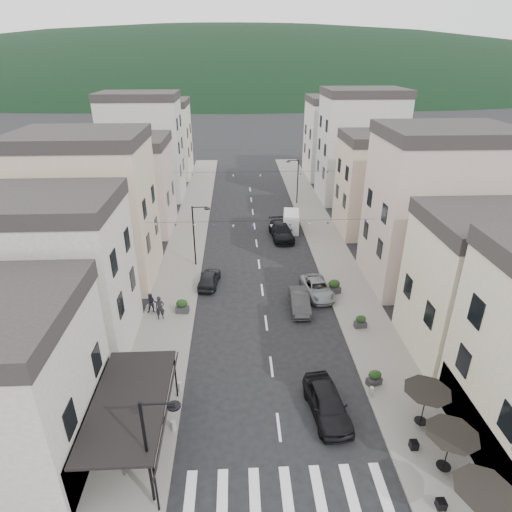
{
  "coord_description": "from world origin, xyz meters",
  "views": [
    {
      "loc": [
        -2.07,
        -11.02,
        18.6
      ],
      "look_at": [
        -0.56,
        20.51,
        3.5
      ],
      "focal_mm": 30.0,
      "sensor_mm": 36.0,
      "label": 1
    }
  ],
  "objects_px": {
    "parked_car_d": "(281,231)",
    "pedestrian_b": "(151,303)",
    "parked_car_b": "(300,301)",
    "pedestrian_a": "(160,308)",
    "parked_car_e": "(209,278)",
    "delivery_van": "(291,221)",
    "parked_car_a": "(327,403)",
    "parked_car_c": "(317,288)"
  },
  "relations": [
    {
      "from": "pedestrian_a",
      "to": "pedestrian_b",
      "type": "xyz_separation_m",
      "value": [
        -0.8,
        0.86,
        -0.11
      ]
    },
    {
      "from": "parked_car_e",
      "to": "delivery_van",
      "type": "distance_m",
      "value": 15.59
    },
    {
      "from": "parked_car_d",
      "to": "delivery_van",
      "type": "height_order",
      "value": "delivery_van"
    },
    {
      "from": "parked_car_d",
      "to": "parked_car_c",
      "type": "bearing_deg",
      "value": -87.1
    },
    {
      "from": "parked_car_a",
      "to": "pedestrian_b",
      "type": "xyz_separation_m",
      "value": [
        -11.63,
        10.86,
        0.16
      ]
    },
    {
      "from": "parked_car_b",
      "to": "delivery_van",
      "type": "relative_size",
      "value": 0.91
    },
    {
      "from": "parked_car_c",
      "to": "delivery_van",
      "type": "xyz_separation_m",
      "value": [
        -0.41,
        14.98,
        0.4
      ]
    },
    {
      "from": "parked_car_e",
      "to": "delivery_van",
      "type": "height_order",
      "value": "delivery_van"
    },
    {
      "from": "parked_car_a",
      "to": "parked_car_b",
      "type": "relative_size",
      "value": 1.13
    },
    {
      "from": "parked_car_e",
      "to": "parked_car_c",
      "type": "bearing_deg",
      "value": 174.77
    },
    {
      "from": "parked_car_a",
      "to": "delivery_van",
      "type": "relative_size",
      "value": 1.03
    },
    {
      "from": "parked_car_c",
      "to": "parked_car_e",
      "type": "xyz_separation_m",
      "value": [
        -9.2,
        2.11,
        0.04
      ]
    },
    {
      "from": "parked_car_d",
      "to": "parked_car_a",
      "type": "bearing_deg",
      "value": -95.34
    },
    {
      "from": "pedestrian_b",
      "to": "parked_car_e",
      "type": "bearing_deg",
      "value": 42.86
    },
    {
      "from": "parked_car_c",
      "to": "pedestrian_b",
      "type": "relative_size",
      "value": 2.72
    },
    {
      "from": "pedestrian_a",
      "to": "parked_car_b",
      "type": "bearing_deg",
      "value": -6.71
    },
    {
      "from": "parked_car_a",
      "to": "pedestrian_b",
      "type": "height_order",
      "value": "pedestrian_b"
    },
    {
      "from": "parked_car_b",
      "to": "parked_car_c",
      "type": "height_order",
      "value": "parked_car_b"
    },
    {
      "from": "pedestrian_b",
      "to": "parked_car_d",
      "type": "bearing_deg",
      "value": 48.4
    },
    {
      "from": "parked_car_e",
      "to": "pedestrian_b",
      "type": "relative_size",
      "value": 2.34
    },
    {
      "from": "parked_car_c",
      "to": "pedestrian_b",
      "type": "bearing_deg",
      "value": -178.04
    },
    {
      "from": "parked_car_d",
      "to": "pedestrian_b",
      "type": "height_order",
      "value": "pedestrian_b"
    },
    {
      "from": "parked_car_d",
      "to": "parked_car_e",
      "type": "relative_size",
      "value": 1.39
    },
    {
      "from": "pedestrian_a",
      "to": "pedestrian_b",
      "type": "height_order",
      "value": "pedestrian_a"
    },
    {
      "from": "parked_car_c",
      "to": "pedestrian_b",
      "type": "distance_m",
      "value": 13.63
    },
    {
      "from": "pedestrian_a",
      "to": "parked_car_e",
      "type": "bearing_deg",
      "value": 44.59
    },
    {
      "from": "parked_car_a",
      "to": "delivery_van",
      "type": "xyz_separation_m",
      "value": [
        1.39,
        28.12,
        0.23
      ]
    },
    {
      "from": "parked_car_d",
      "to": "parked_car_e",
      "type": "bearing_deg",
      "value": -131.03
    },
    {
      "from": "parked_car_b",
      "to": "pedestrian_a",
      "type": "relative_size",
      "value": 2.2
    },
    {
      "from": "parked_car_e",
      "to": "parked_car_a",
      "type": "bearing_deg",
      "value": 123.59
    },
    {
      "from": "parked_car_e",
      "to": "pedestrian_b",
      "type": "bearing_deg",
      "value": 53.82
    },
    {
      "from": "parked_car_a",
      "to": "pedestrian_a",
      "type": "relative_size",
      "value": 2.49
    },
    {
      "from": "parked_car_d",
      "to": "parked_car_e",
      "type": "distance_m",
      "value": 12.69
    },
    {
      "from": "parked_car_a",
      "to": "parked_car_b",
      "type": "xyz_separation_m",
      "value": [
        0.0,
        11.05,
        -0.12
      ]
    },
    {
      "from": "pedestrian_b",
      "to": "delivery_van",
      "type": "bearing_deg",
      "value": 49.72
    },
    {
      "from": "parked_car_e",
      "to": "parked_car_b",
      "type": "bearing_deg",
      "value": 158.12
    },
    {
      "from": "parked_car_e",
      "to": "pedestrian_a",
      "type": "distance_m",
      "value": 6.29
    },
    {
      "from": "parked_car_b",
      "to": "delivery_van",
      "type": "height_order",
      "value": "delivery_van"
    },
    {
      "from": "parked_car_b",
      "to": "parked_car_c",
      "type": "xyz_separation_m",
      "value": [
        1.8,
        2.09,
        -0.05
      ]
    },
    {
      "from": "pedestrian_a",
      "to": "pedestrian_b",
      "type": "relative_size",
      "value": 1.13
    },
    {
      "from": "parked_car_a",
      "to": "pedestrian_a",
      "type": "distance_m",
      "value": 14.74
    },
    {
      "from": "parked_car_c",
      "to": "parked_car_d",
      "type": "distance_m",
      "value": 12.55
    }
  ]
}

